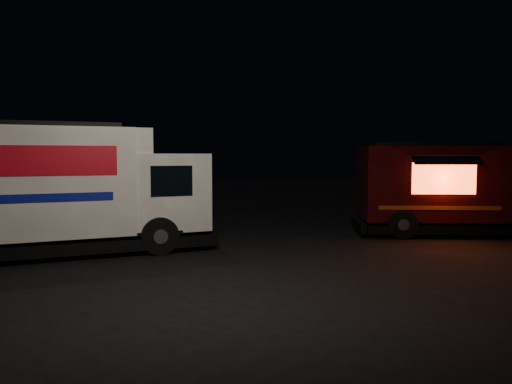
# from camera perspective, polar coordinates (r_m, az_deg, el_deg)

# --- Properties ---
(ground) EXTENTS (80.00, 80.00, 0.00)m
(ground) POSITION_cam_1_polar(r_m,az_deg,el_deg) (12.91, 1.32, -7.72)
(ground) COLOR black
(ground) RESTS_ON ground
(white_truck) EXTENTS (8.02, 3.53, 3.52)m
(white_truck) POSITION_cam_1_polar(r_m,az_deg,el_deg) (14.45, -20.63, 0.34)
(white_truck) COLOR white
(white_truck) RESTS_ON ground
(red_truck) EXTENTS (7.06, 4.46, 3.08)m
(red_truck) POSITION_cam_1_polar(r_m,az_deg,el_deg) (18.12, 21.79, 0.36)
(red_truck) COLOR #370A0A
(red_truck) RESTS_ON ground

